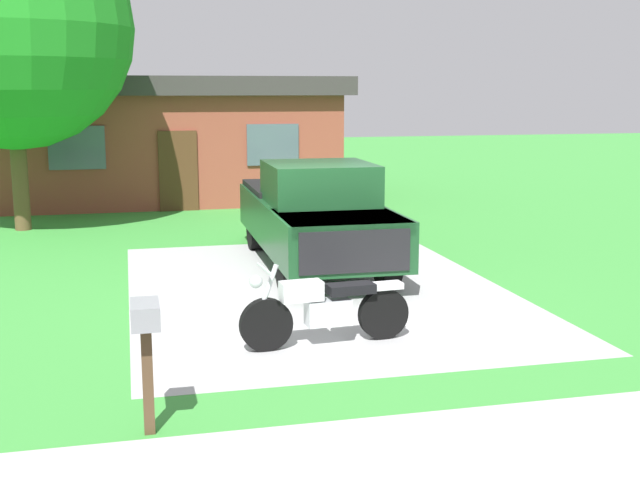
{
  "coord_description": "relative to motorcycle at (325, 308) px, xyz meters",
  "views": [
    {
      "loc": [
        -2.88,
        -12.22,
        3.17
      ],
      "look_at": [
        -0.07,
        -0.47,
        0.9
      ],
      "focal_mm": 45.32,
      "sensor_mm": 36.0,
      "label": 1
    }
  ],
  "objects": [
    {
      "name": "neighbor_house",
      "position": [
        -1.03,
        14.44,
        1.32
      ],
      "size": [
        9.6,
        5.6,
        3.5
      ],
      "color": "brown",
      "rests_on": "ground"
    },
    {
      "name": "mailbox",
      "position": [
        -2.23,
        -2.2,
        0.51
      ],
      "size": [
        0.26,
        0.48,
        1.26
      ],
      "color": "#4C3823",
      "rests_on": "ground"
    },
    {
      "name": "sidewalk_strip",
      "position": [
        0.56,
        -3.23,
        -0.47
      ],
      "size": [
        36.0,
        1.8,
        0.01
      ],
      "primitive_type": "cube",
      "color": "#B5B5B0",
      "rests_on": "ground"
    },
    {
      "name": "pickup_truck",
      "position": [
        0.93,
        4.64,
        0.48
      ],
      "size": [
        2.07,
        5.65,
        1.9
      ],
      "color": "black",
      "rests_on": "ground"
    },
    {
      "name": "shade_tree",
      "position": [
        -4.7,
        9.8,
        4.01
      ],
      "size": [
        5.35,
        5.35,
        7.16
      ],
      "color": "brown",
      "rests_on": "ground"
    },
    {
      "name": "driveway_pad",
      "position": [
        0.56,
        2.77,
        -0.47
      ],
      "size": [
        5.89,
        8.16,
        0.01
      ],
      "primitive_type": "cube",
      "color": "#ACACAC",
      "rests_on": "ground"
    },
    {
      "name": "ground_plane",
      "position": [
        0.56,
        2.77,
        -0.47
      ],
      "size": [
        80.0,
        80.0,
        0.0
      ],
      "primitive_type": "plane",
      "color": "green"
    },
    {
      "name": "motorcycle",
      "position": [
        0.0,
        0.0,
        0.0
      ],
      "size": [
        2.21,
        0.7,
        1.09
      ],
      "color": "black",
      "rests_on": "ground"
    }
  ]
}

